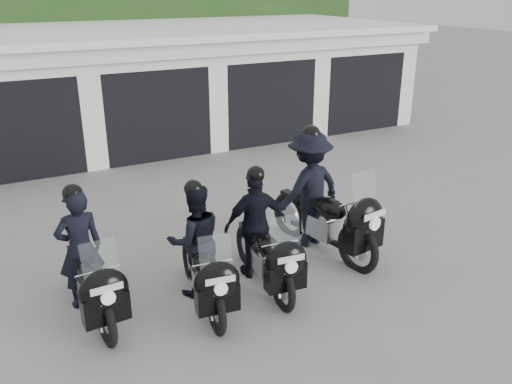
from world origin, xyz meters
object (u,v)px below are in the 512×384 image
police_bike_b (199,251)px  police_bike_d (317,197)px  police_bike_a (87,266)px  police_bike_c (260,234)px

police_bike_b → police_bike_d: bearing=21.8°
police_bike_a → police_bike_b: (1.42, -0.32, 0.02)m
police_bike_a → police_bike_b: police_bike_a is taller
police_bike_a → police_bike_c: bearing=-9.5°
police_bike_c → police_bike_b: bearing=-170.3°
police_bike_b → police_bike_c: 0.97m
police_bike_a → police_bike_d: 3.71m
police_bike_d → police_bike_a: bearing=175.0°
police_bike_c → police_bike_d: size_ratio=0.85×
police_bike_a → police_bike_b: 1.45m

